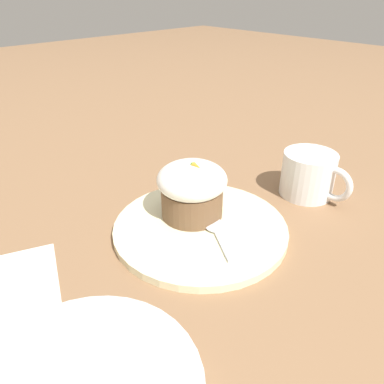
# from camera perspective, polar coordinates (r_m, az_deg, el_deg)

# --- Properties ---
(ground_plane) EXTENTS (4.00, 4.00, 0.00)m
(ground_plane) POSITION_cam_1_polar(r_m,az_deg,el_deg) (0.57, 1.27, -6.01)
(ground_plane) COLOR #846042
(dessert_plate) EXTENTS (0.26, 0.26, 0.01)m
(dessert_plate) POSITION_cam_1_polar(r_m,az_deg,el_deg) (0.57, 1.28, -5.53)
(dessert_plate) COLOR beige
(dessert_plate) RESTS_ON ground_plane
(carrot_cake) EXTENTS (0.11, 0.11, 0.09)m
(carrot_cake) POSITION_cam_1_polar(r_m,az_deg,el_deg) (0.57, 0.00, 0.48)
(carrot_cake) COLOR brown
(carrot_cake) RESTS_ON dessert_plate
(spoon) EXTENTS (0.10, 0.07, 0.01)m
(spoon) POSITION_cam_1_polar(r_m,az_deg,el_deg) (0.55, 3.78, -5.77)
(spoon) COLOR silver
(spoon) RESTS_ON dessert_plate
(coffee_cup) EXTENTS (0.13, 0.09, 0.08)m
(coffee_cup) POSITION_cam_1_polar(r_m,az_deg,el_deg) (0.68, 17.45, 2.53)
(coffee_cup) COLOR white
(coffee_cup) RESTS_ON ground_plane
(paper_napkin) EXTENTS (0.19, 0.17, 0.00)m
(paper_napkin) POSITION_cam_1_polar(r_m,az_deg,el_deg) (0.53, -26.71, -13.25)
(paper_napkin) COLOR white
(paper_napkin) RESTS_ON ground_plane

